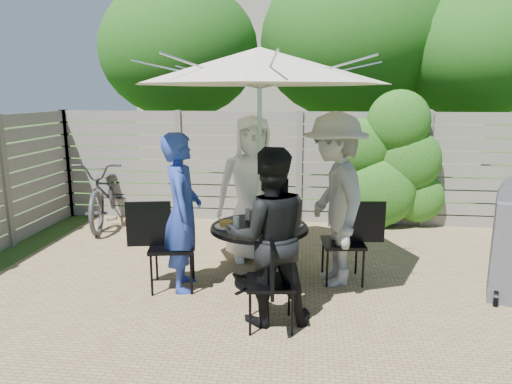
# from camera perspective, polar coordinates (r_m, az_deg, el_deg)

# --- Properties ---
(backyard_envelope) EXTENTS (60.00, 60.00, 5.00)m
(backyard_envelope) POSITION_cam_1_polar(r_m,az_deg,el_deg) (14.69, 6.55, 14.02)
(backyard_envelope) COLOR #2D4A17
(backyard_envelope) RESTS_ON ground
(patio_table) EXTENTS (1.26, 1.26, 0.69)m
(patio_table) POSITION_cam_1_polar(r_m,az_deg,el_deg) (5.07, 0.42, -6.53)
(patio_table) COLOR black
(patio_table) RESTS_ON ground
(umbrella) EXTENTS (3.16, 3.16, 2.58)m
(umbrella) POSITION_cam_1_polar(r_m,az_deg,el_deg) (4.81, 0.45, 15.46)
(umbrella) COLOR silver
(umbrella) RESTS_ON ground
(chair_back) EXTENTS (0.54, 0.73, 0.97)m
(chair_back) POSITION_cam_1_polar(r_m,az_deg,el_deg) (6.05, -0.56, -5.34)
(chair_back) COLOR black
(chair_back) RESTS_ON ground
(person_back) EXTENTS (1.02, 0.77, 1.86)m
(person_back) POSITION_cam_1_polar(r_m,az_deg,el_deg) (5.75, -0.46, 0.34)
(person_back) COLOR white
(person_back) RESTS_ON ground
(chair_left) EXTENTS (0.75, 0.56, 0.99)m
(chair_left) POSITION_cam_1_polar(r_m,az_deg,el_deg) (5.13, -10.52, -8.72)
(chair_left) COLOR black
(chair_left) RESTS_ON ground
(person_left) EXTENTS (0.54, 0.70, 1.72)m
(person_left) POSITION_cam_1_polar(r_m,az_deg,el_deg) (4.95, -9.19, -2.61)
(person_left) COLOR #243A9C
(person_left) RESTS_ON ground
(chair_front) EXTENTS (0.48, 0.67, 0.89)m
(chair_front) POSITION_cam_1_polar(r_m,az_deg,el_deg) (4.26, 1.82, -13.42)
(chair_front) COLOR black
(chair_front) RESTS_ON ground
(person_front) EXTENTS (0.92, 0.79, 1.66)m
(person_front) POSITION_cam_1_polar(r_m,az_deg,el_deg) (4.18, 1.65, -5.67)
(person_front) COLOR black
(person_front) RESTS_ON ground
(chair_right) EXTENTS (0.70, 0.50, 0.95)m
(chair_right) POSITION_cam_1_polar(r_m,az_deg,el_deg) (5.32, 10.92, -8.12)
(chair_right) COLOR black
(chair_right) RESTS_ON ground
(person_right) EXTENTS (0.97, 1.37, 1.93)m
(person_right) POSITION_cam_1_polar(r_m,az_deg,el_deg) (5.09, 9.75, -1.01)
(person_right) COLOR #A3A29F
(person_right) RESTS_ON ground
(plate_back) EXTENTS (0.26, 0.26, 0.06)m
(plate_back) POSITION_cam_1_polar(r_m,az_deg,el_deg) (5.35, 0.01, -2.92)
(plate_back) COLOR white
(plate_back) RESTS_ON patio_table
(plate_left) EXTENTS (0.26, 0.26, 0.06)m
(plate_left) POSITION_cam_1_polar(r_m,az_deg,el_deg) (4.98, -3.71, -4.09)
(plate_left) COLOR white
(plate_left) RESTS_ON patio_table
(plate_front) EXTENTS (0.26, 0.26, 0.06)m
(plate_front) POSITION_cam_1_polar(r_m,az_deg,el_deg) (4.66, 0.90, -5.21)
(plate_front) COLOR white
(plate_front) RESTS_ON patio_table
(plate_right) EXTENTS (0.26, 0.26, 0.06)m
(plate_right) POSITION_cam_1_polar(r_m,az_deg,el_deg) (5.05, 4.49, -3.86)
(plate_right) COLOR white
(plate_right) RESTS_ON patio_table
(plate_extra) EXTENTS (0.24, 0.24, 0.06)m
(plate_extra) POSITION_cam_1_polar(r_m,az_deg,el_deg) (4.74, 2.98, -4.92)
(plate_extra) COLOR white
(plate_extra) RESTS_ON patio_table
(glass_back) EXTENTS (0.07, 0.07, 0.14)m
(glass_back) POSITION_cam_1_polar(r_m,az_deg,el_deg) (5.23, -1.03, -2.75)
(glass_back) COLOR silver
(glass_back) RESTS_ON patio_table
(glass_left) EXTENTS (0.07, 0.07, 0.14)m
(glass_left) POSITION_cam_1_polar(r_m,az_deg,el_deg) (4.87, -2.49, -3.89)
(glass_left) COLOR silver
(glass_left) RESTS_ON patio_table
(glass_right) EXTENTS (0.07, 0.07, 0.14)m
(glass_right) POSITION_cam_1_polar(r_m,az_deg,el_deg) (5.12, 3.19, -3.08)
(glass_right) COLOR silver
(glass_right) RESTS_ON patio_table
(syrup_jug) EXTENTS (0.09, 0.09, 0.16)m
(syrup_jug) POSITION_cam_1_polar(r_m,az_deg,el_deg) (5.03, -0.32, -3.24)
(syrup_jug) COLOR #59280C
(syrup_jug) RESTS_ON patio_table
(coffee_cup) EXTENTS (0.08, 0.08, 0.12)m
(coffee_cup) POSITION_cam_1_polar(r_m,az_deg,el_deg) (5.21, 1.26, -2.91)
(coffee_cup) COLOR #C6B293
(coffee_cup) RESTS_ON patio_table
(bicycle) EXTENTS (1.14, 2.17, 1.09)m
(bicycle) POSITION_cam_1_polar(r_m,az_deg,el_deg) (7.87, -18.14, 0.06)
(bicycle) COLOR #333338
(bicycle) RESTS_ON ground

